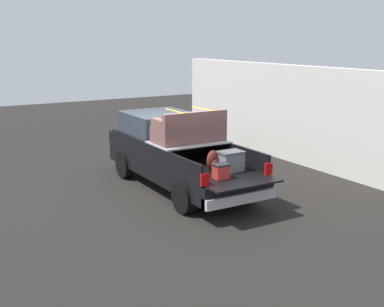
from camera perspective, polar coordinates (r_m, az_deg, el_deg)
ground_plane at (r=13.50m, az=-1.31°, el=-4.05°), size 40.00×40.00×0.00m
pickup_truck at (r=13.57m, az=-2.12°, el=0.30°), size 6.05×2.06×2.23m
building_facade at (r=17.21m, az=9.81°, el=4.94°), size 10.79×0.36×3.17m
trash_can at (r=17.97m, az=2.28°, el=1.95°), size 0.60×0.60×0.98m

